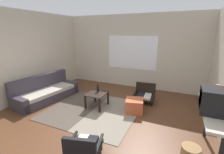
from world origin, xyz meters
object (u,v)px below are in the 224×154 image
(crt_television, at_px, (220,102))
(console_shelf, at_px, (216,116))
(clay_vase, at_px, (216,97))
(glass_bottle, at_px, (98,88))
(coffee_table, at_px, (97,96))
(wicker_basket, at_px, (191,152))
(armchair_by_window, at_px, (145,94))
(ottoman_orange, at_px, (134,106))
(couch, at_px, (46,92))
(armchair_striped_foreground, at_px, (83,147))

(crt_television, bearing_deg, console_shelf, 88.38)
(clay_vase, height_order, glass_bottle, clay_vase)
(coffee_table, bearing_deg, wicker_basket, -23.14)
(armchair_by_window, bearing_deg, ottoman_orange, -95.93)
(ottoman_orange, distance_m, wicker_basket, 1.78)
(coffee_table, relative_size, armchair_by_window, 0.93)
(couch, xyz_separation_m, clay_vase, (4.40, -0.49, 0.79))
(ottoman_orange, bearing_deg, coffee_table, -171.92)
(coffee_table, height_order, glass_bottle, glass_bottle)
(couch, relative_size, clay_vase, 6.11)
(couch, bearing_deg, console_shelf, -9.48)
(coffee_table, bearing_deg, crt_television, -21.01)
(armchair_striped_foreground, xyz_separation_m, clay_vase, (1.89, 1.16, 0.77))
(ottoman_orange, xyz_separation_m, wicker_basket, (1.34, -1.17, -0.08))
(couch, distance_m, clay_vase, 4.50)
(couch, distance_m, armchair_by_window, 3.09)
(console_shelf, relative_size, crt_television, 2.69)
(coffee_table, xyz_separation_m, armchair_striped_foreground, (0.77, -1.82, -0.09))
(couch, height_order, glass_bottle, couch)
(armchair_striped_foreground, relative_size, glass_bottle, 2.68)
(clay_vase, bearing_deg, crt_television, -90.50)
(console_shelf, distance_m, crt_television, 0.32)
(couch, xyz_separation_m, wicker_basket, (4.13, -0.85, -0.13))
(ottoman_orange, distance_m, crt_television, 2.19)
(armchair_by_window, bearing_deg, crt_television, -52.34)
(coffee_table, xyz_separation_m, armchair_by_window, (1.13, 0.96, -0.10))
(coffee_table, distance_m, glass_bottle, 0.22)
(couch, relative_size, glass_bottle, 8.36)
(console_shelf, xyz_separation_m, glass_bottle, (-2.69, 1.02, -0.26))
(coffee_table, bearing_deg, clay_vase, -13.93)
(ottoman_orange, xyz_separation_m, console_shelf, (1.62, -1.06, 0.60))
(ottoman_orange, distance_m, clay_vase, 2.00)
(crt_television, bearing_deg, ottoman_orange, 144.11)
(armchair_striped_foreground, bearing_deg, clay_vase, 31.43)
(console_shelf, bearing_deg, clay_vase, 90.00)
(armchair_by_window, height_order, console_shelf, console_shelf)
(glass_bottle, bearing_deg, armchair_striped_foreground, -67.43)
(ottoman_orange, distance_m, console_shelf, 2.03)
(armchair_striped_foreground, xyz_separation_m, wicker_basket, (1.62, 0.80, -0.14))
(crt_television, relative_size, wicker_basket, 1.68)
(armchair_by_window, relative_size, console_shelf, 0.46)
(armchair_by_window, relative_size, ottoman_orange, 1.45)
(crt_television, xyz_separation_m, wicker_basket, (-0.27, 0.00, -0.98))
(coffee_table, bearing_deg, glass_bottle, 104.55)
(armchair_striped_foreground, distance_m, console_shelf, 2.16)
(armchair_by_window, distance_m, glass_bottle, 1.47)
(crt_television, bearing_deg, armchair_by_window, 127.66)
(couch, xyz_separation_m, ottoman_orange, (2.78, 0.32, -0.05))
(coffee_table, relative_size, ottoman_orange, 1.35)
(coffee_table, distance_m, wicker_basket, 2.61)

